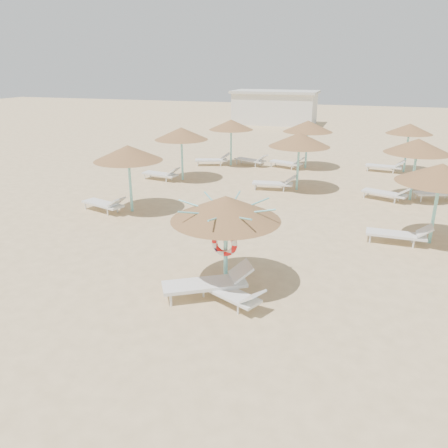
% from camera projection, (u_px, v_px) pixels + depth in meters
% --- Properties ---
extents(ground, '(120.00, 120.00, 0.00)m').
position_uv_depth(ground, '(221.00, 292.00, 11.48)').
color(ground, '#DBBA85').
rests_on(ground, ground).
extents(main_palapa, '(2.83, 2.83, 2.54)m').
position_uv_depth(main_palapa, '(226.00, 209.00, 11.02)').
color(main_palapa, '#7EDAD8').
rests_on(main_palapa, ground).
extents(lounger_main_a, '(2.32, 1.77, 0.83)m').
position_uv_depth(lounger_main_a, '(210.00, 282.00, 11.14)').
color(lounger_main_a, white).
rests_on(lounger_main_a, ground).
extents(lounger_main_b, '(1.86, 1.27, 0.66)m').
position_uv_depth(lounger_main_b, '(233.00, 294.00, 10.73)').
color(lounger_main_b, white).
rests_on(lounger_main_b, ground).
extents(palapa_field, '(18.99, 13.55, 2.71)m').
position_uv_depth(palapa_field, '(313.00, 143.00, 19.73)').
color(palapa_field, '#7EDAD8').
rests_on(palapa_field, ground).
extents(service_hut, '(8.40, 4.40, 3.25)m').
position_uv_depth(service_hut, '(275.00, 107.00, 43.93)').
color(service_hut, silver).
rests_on(service_hut, ground).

